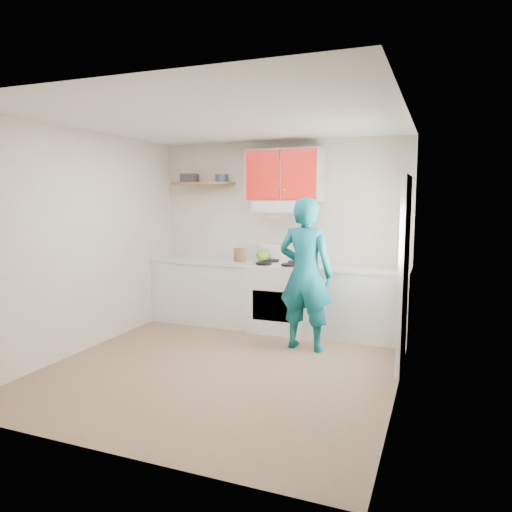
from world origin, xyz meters
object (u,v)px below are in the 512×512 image
at_px(stove, 280,297).
at_px(crock, 240,256).
at_px(person, 306,274).
at_px(kettle, 263,255).
at_px(tin, 222,178).

bearing_deg(stove, crock, -179.99).
xyz_separation_m(stove, person, (0.54, -0.67, 0.46)).
distance_m(crock, person, 1.33).
bearing_deg(crock, kettle, 26.20).
relative_size(tin, crock, 0.88).
xyz_separation_m(crock, person, (1.14, -0.67, -0.09)).
height_order(tin, person, tin).
relative_size(stove, person, 0.50).
relative_size(crock, person, 0.11).
relative_size(stove, kettle, 4.53).
relative_size(stove, crock, 4.51).
xyz_separation_m(tin, person, (1.50, -0.84, -1.18)).
distance_m(kettle, person, 1.18).
bearing_deg(crock, person, -30.28).
bearing_deg(kettle, tin, 175.88).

